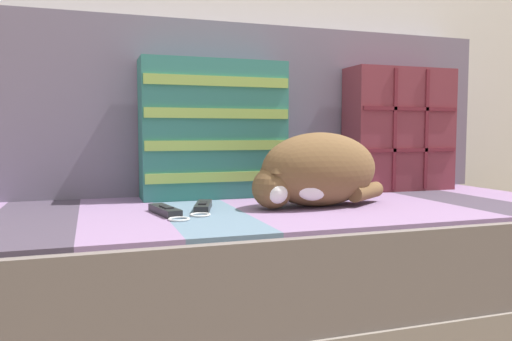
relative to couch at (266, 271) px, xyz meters
The scene contains 7 objects.
couch is the anchor object (origin of this frame).
sofa_backrest 0.57m from the couch, 90.00° to the left, with size 1.82×0.14×0.55m.
throw_pillow_quilted 0.71m from the couch, 19.56° to the left, with size 0.37×0.14×0.41m.
throw_pillow_striped 0.45m from the couch, 116.20° to the left, with size 0.44×0.14×0.41m.
sleeping_cat 0.31m from the couch, 34.22° to the right, with size 0.40×0.23×0.20m.
game_remote_near 0.27m from the couch, 165.02° to the right, with size 0.09×0.19×0.02m.
game_remote_far 0.36m from the couch, 162.92° to the right, with size 0.08×0.20×0.02m.
Camera 1 is at (-0.45, -1.14, 0.57)m, focal length 35.00 mm.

